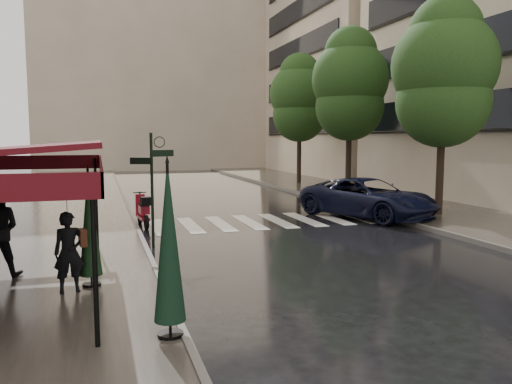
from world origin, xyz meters
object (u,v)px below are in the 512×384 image
scooter (143,211)px  parked_car (368,198)px  parasol_front (169,242)px  pedestrian_with_umbrella (67,208)px  parasol_back (89,223)px

scooter → parked_car: size_ratio=0.32×
parasol_front → parked_car: bearing=47.4°
parked_car → parasol_front: size_ratio=2.07×
parked_car → scooter: bearing=153.4°
pedestrian_with_umbrella → parasol_back: size_ratio=1.03×
scooter → parked_car: parked_car is taller
parked_car → parasol_front: bearing=-155.7°
pedestrian_with_umbrella → parked_car: pedestrian_with_umbrella is taller
pedestrian_with_umbrella → parasol_back: pedestrian_with_umbrella is taller
scooter → parasol_back: parasol_back is taller
parked_car → parasol_back: 11.72m
pedestrian_with_umbrella → parked_car: (10.13, 6.75, -0.96)m
parasol_front → scooter: bearing=87.4°
scooter → parasol_back: 7.19m
parked_car → parasol_back: parasol_back is taller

